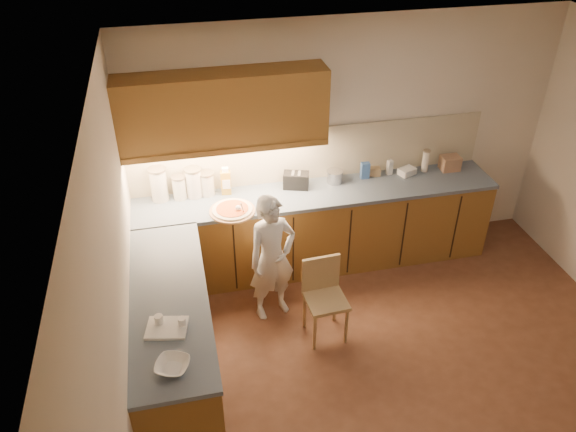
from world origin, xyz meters
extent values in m
plane|color=brown|center=(0.00, 0.00, 0.00)|extent=(4.50, 4.50, 0.00)
cube|color=beige|center=(0.00, 2.00, 1.30)|extent=(4.50, 0.04, 2.60)
cube|color=beige|center=(-2.25, 0.00, 1.30)|extent=(0.04, 4.00, 2.60)
cube|color=white|center=(0.00, 0.00, 2.60)|extent=(4.50, 4.00, 0.04)
cube|color=olive|center=(-0.38, 1.70, 0.44)|extent=(3.75, 0.60, 0.88)
cube|color=olive|center=(-1.95, 0.40, 0.44)|extent=(0.60, 2.00, 0.88)
cube|color=#4D5D6F|center=(-0.37, 1.70, 0.90)|extent=(3.77, 0.62, 0.04)
cube|color=#4D5D6F|center=(-1.95, 0.40, 0.90)|extent=(0.62, 2.02, 0.04)
cube|color=black|center=(-1.90, 1.40, 0.44)|extent=(0.02, 0.01, 0.80)
cube|color=black|center=(-1.30, 1.40, 0.44)|extent=(0.02, 0.01, 0.80)
cube|color=black|center=(-0.70, 1.40, 0.44)|extent=(0.02, 0.01, 0.80)
cube|color=black|center=(-0.10, 1.40, 0.44)|extent=(0.02, 0.01, 0.80)
cube|color=black|center=(0.50, 1.40, 0.44)|extent=(0.02, 0.01, 0.80)
cube|color=black|center=(1.10, 1.40, 0.44)|extent=(0.02, 0.01, 0.80)
cube|color=beige|center=(-0.38, 1.99, 1.21)|extent=(3.75, 0.02, 0.58)
cube|color=olive|center=(-1.27, 1.82, 1.85)|extent=(1.95, 0.35, 0.70)
cube|color=olive|center=(-1.27, 1.65, 1.50)|extent=(1.95, 0.02, 0.06)
cylinder|color=tan|center=(-1.28, 1.51, 0.93)|extent=(0.45, 0.45, 0.02)
cylinder|color=beige|center=(-1.28, 1.51, 0.95)|extent=(0.39, 0.39, 0.02)
cylinder|color=#BB4218|center=(-1.28, 1.51, 0.96)|extent=(0.31, 0.31, 0.01)
sphere|color=white|center=(-1.23, 1.47, 0.98)|extent=(0.06, 0.06, 0.06)
cylinder|color=white|center=(-1.19, 1.42, 1.01)|extent=(0.06, 0.10, 0.18)
imported|color=silver|center=(-0.99, 1.03, 0.66)|extent=(0.55, 0.44, 1.32)
cylinder|color=tan|center=(-0.72, 0.45, 0.20)|extent=(0.03, 0.03, 0.40)
cylinder|color=tan|center=(-0.42, 0.47, 0.20)|extent=(0.03, 0.03, 0.40)
cylinder|color=tan|center=(-0.74, 0.75, 0.20)|extent=(0.03, 0.03, 0.40)
cylinder|color=tan|center=(-0.43, 0.77, 0.20)|extent=(0.03, 0.03, 0.40)
cube|color=tan|center=(-0.58, 0.61, 0.42)|extent=(0.38, 0.38, 0.04)
cube|color=tan|center=(-0.59, 0.78, 0.62)|extent=(0.36, 0.05, 0.36)
imported|color=white|center=(-1.95, -0.34, 0.95)|extent=(0.30, 0.30, 0.06)
cylinder|color=silver|center=(-1.95, 1.89, 1.09)|extent=(0.17, 0.17, 0.33)
cylinder|color=gray|center=(-1.95, 1.89, 1.26)|extent=(0.18, 0.18, 0.02)
cylinder|color=white|center=(-1.76, 1.87, 1.04)|extent=(0.13, 0.13, 0.23)
cylinder|color=gray|center=(-1.76, 1.87, 1.16)|extent=(0.14, 0.14, 0.02)
cylinder|color=white|center=(-1.61, 1.88, 1.07)|extent=(0.16, 0.16, 0.29)
cylinder|color=gray|center=(-1.61, 1.88, 1.22)|extent=(0.17, 0.17, 0.02)
cylinder|color=white|center=(-1.48, 1.89, 1.04)|extent=(0.14, 0.14, 0.23)
cylinder|color=gray|center=(-1.48, 1.89, 1.16)|extent=(0.15, 0.15, 0.02)
cube|color=#BA9025|center=(-1.29, 1.86, 1.05)|extent=(0.11, 0.08, 0.25)
cube|color=white|center=(-1.29, 1.86, 1.20)|extent=(0.07, 0.05, 0.05)
cube|color=black|center=(-0.57, 1.83, 1.00)|extent=(0.29, 0.22, 0.17)
cube|color=silver|center=(-0.60, 1.84, 1.09)|extent=(0.06, 0.11, 0.00)
cube|color=silver|center=(-0.54, 1.82, 1.09)|extent=(0.06, 0.11, 0.00)
cylinder|color=#ACACB1|center=(-0.15, 1.84, 0.98)|extent=(0.17, 0.17, 0.12)
cylinder|color=#ACACB1|center=(-0.15, 1.84, 1.05)|extent=(0.18, 0.18, 0.01)
cube|color=#365EA4|center=(0.19, 1.86, 1.01)|extent=(0.09, 0.07, 0.18)
cube|color=tan|center=(0.31, 1.90, 0.96)|extent=(0.14, 0.11, 0.09)
cube|color=silver|center=(0.47, 1.88, 1.00)|extent=(0.06, 0.06, 0.16)
cube|color=white|center=(0.66, 1.83, 0.96)|extent=(0.21, 0.18, 0.07)
cylinder|color=white|center=(0.87, 1.86, 1.04)|extent=(0.07, 0.07, 0.23)
cylinder|color=gray|center=(0.87, 1.86, 1.16)|extent=(0.08, 0.08, 0.02)
cube|color=#AB7D5C|center=(1.15, 1.84, 1.00)|extent=(0.20, 0.16, 0.16)
cube|color=silver|center=(-1.97, 0.05, 0.93)|extent=(0.34, 0.29, 0.02)
cylinder|color=white|center=(-2.02, 0.11, 0.96)|extent=(0.08, 0.08, 0.09)
cylinder|color=white|center=(-1.86, 0.05, 0.96)|extent=(0.06, 0.06, 0.08)
camera|label=1|loc=(-1.76, -3.05, 3.89)|focal=35.00mm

